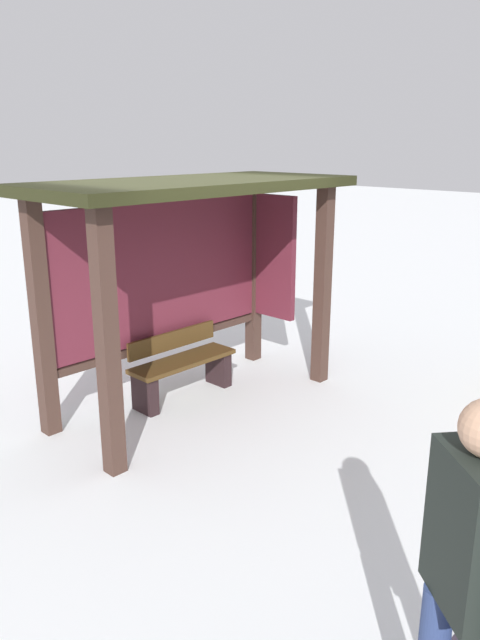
% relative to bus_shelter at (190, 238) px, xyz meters
% --- Properties ---
extents(ground_plane, '(60.00, 60.00, 0.00)m').
position_rel_bus_shelter_xyz_m(ground_plane, '(-0.09, -0.17, -1.78)').
color(ground_plane, white).
extents(bus_shelter, '(3.39, 1.54, 2.39)m').
position_rel_bus_shelter_xyz_m(bus_shelter, '(0.00, 0.00, 0.00)').
color(bus_shelter, '#422C24').
rests_on(bus_shelter, ground).
extents(bench_left_inside, '(1.27, 0.38, 0.73)m').
position_rel_bus_shelter_xyz_m(bench_left_inside, '(-0.09, 0.09, -1.43)').
color(bench_left_inside, '#4B3317').
rests_on(bench_left_inside, ground).
extents(person_walking, '(0.47, 0.53, 1.80)m').
position_rel_bus_shelter_xyz_m(person_walking, '(-1.98, -3.95, -0.72)').
color(person_walking, '#222924').
rests_on(person_walking, ground).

